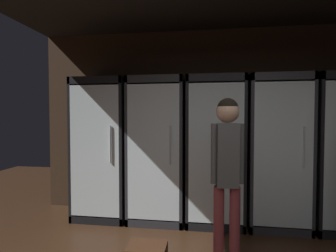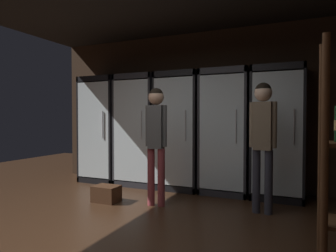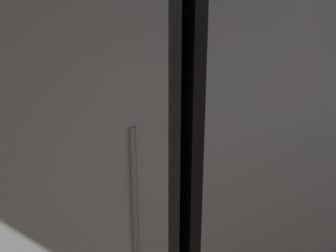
# 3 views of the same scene
# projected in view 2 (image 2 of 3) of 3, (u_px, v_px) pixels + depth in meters

# --- Properties ---
(wall_back) EXTENTS (6.00, 0.06, 2.80)m
(wall_back) POSITION_uv_depth(u_px,v_px,m) (202.00, 109.00, 5.49)
(wall_back) COLOR #382619
(wall_back) RESTS_ON ground
(cooler_far_left) EXTENTS (0.77, 0.67, 2.03)m
(cooler_far_left) POSITION_uv_depth(u_px,v_px,m) (105.00, 130.00, 5.97)
(cooler_far_left) COLOR black
(cooler_far_left) RESTS_ON ground
(cooler_left) EXTENTS (0.77, 0.67, 2.03)m
(cooler_left) POSITION_uv_depth(u_px,v_px,m) (141.00, 131.00, 5.65)
(cooler_left) COLOR #2B2B30
(cooler_left) RESTS_ON ground
(cooler_center) EXTENTS (0.77, 0.67, 2.03)m
(cooler_center) POSITION_uv_depth(u_px,v_px,m) (181.00, 132.00, 5.32)
(cooler_center) COLOR black
(cooler_center) RESTS_ON ground
(cooler_right) EXTENTS (0.77, 0.67, 2.03)m
(cooler_right) POSITION_uv_depth(u_px,v_px,m) (226.00, 133.00, 4.99)
(cooler_right) COLOR #2B2B30
(cooler_right) RESTS_ON ground
(cooler_far_right) EXTENTS (0.77, 0.67, 2.03)m
(cooler_far_right) POSITION_uv_depth(u_px,v_px,m) (278.00, 134.00, 4.67)
(cooler_far_right) COLOR black
(cooler_far_right) RESTS_ON ground
(shopper_near) EXTENTS (0.32, 0.22, 1.67)m
(shopper_near) POSITION_uv_depth(u_px,v_px,m) (156.00, 132.00, 4.23)
(shopper_near) COLOR brown
(shopper_near) RESTS_ON ground
(shopper_far) EXTENTS (0.35, 0.22, 1.70)m
(shopper_far) POSITION_uv_depth(u_px,v_px,m) (263.00, 131.00, 3.89)
(shopper_far) COLOR #2D2D38
(shopper_far) RESTS_ON ground
(wine_crate_floor) EXTENTS (0.37, 0.28, 0.24)m
(wine_crate_floor) POSITION_uv_depth(u_px,v_px,m) (106.00, 194.00, 4.46)
(wine_crate_floor) COLOR #3D2314
(wine_crate_floor) RESTS_ON ground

